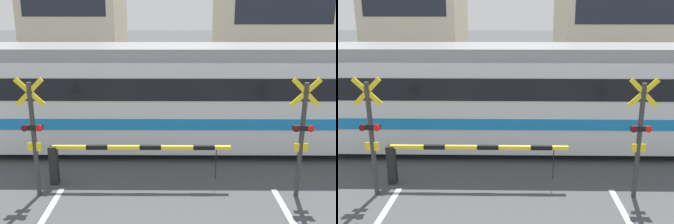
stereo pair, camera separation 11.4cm
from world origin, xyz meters
The scene contains 10 objects.
rail_track_near centered at (0.00, 9.55, 0.04)m, with size 50.00×0.10×0.08m.
rail_track_far centered at (0.00, 10.98, 0.04)m, with size 50.00×0.10×0.08m.
commuter_train centered at (1.82, 10.26, 1.76)m, with size 15.21×2.85×3.29m.
crossing_barrier_near centered at (-1.58, 7.46, 0.79)m, with size 4.60×0.20×1.05m.
crossing_barrier_far centered at (1.58, 12.84, 0.79)m, with size 4.60×0.20×1.05m.
crossing_signal_left centered at (-3.11, 6.83, 1.60)m, with size 0.68×0.15×2.90m.
crossing_signal_right centered at (3.11, 6.83, 1.60)m, with size 0.68×0.15×2.90m.
pedestrian centered at (-1.08, 16.05, 0.96)m, with size 0.38×0.22×1.68m.
building_left_of_street centered at (-6.21, 24.62, 4.38)m, with size 5.89×6.79×8.77m.
building_right_of_street centered at (6.74, 24.62, 3.89)m, with size 6.95×6.79×7.78m.
Camera 2 is at (0.18, -1.38, 4.37)m, focal length 40.00 mm.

